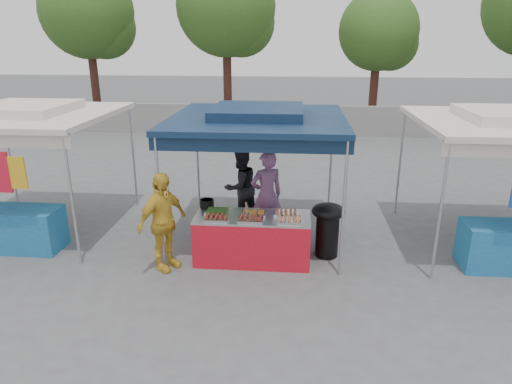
# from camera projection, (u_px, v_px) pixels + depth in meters

# --- Properties ---
(ground_plane) EXTENTS (80.00, 80.00, 0.00)m
(ground_plane) POSITION_uv_depth(u_px,v_px,m) (253.00, 258.00, 8.24)
(ground_plane) COLOR #545556
(back_wall) EXTENTS (40.00, 0.25, 1.20)m
(back_wall) POSITION_uv_depth(u_px,v_px,m) (279.00, 120.00, 18.42)
(back_wall) COLOR slate
(back_wall) RESTS_ON ground_plane
(main_canopy) EXTENTS (3.20, 3.20, 2.57)m
(main_canopy) POSITION_uv_depth(u_px,v_px,m) (258.00, 118.00, 8.39)
(main_canopy) COLOR #B0B1B7
(main_canopy) RESTS_ON ground_plane
(neighbor_stall_left) EXTENTS (3.20, 3.20, 2.57)m
(neighbor_stall_left) POSITION_uv_depth(u_px,v_px,m) (20.00, 158.00, 8.64)
(neighbor_stall_left) COLOR #B0B1B7
(neighbor_stall_left) RESTS_ON ground_plane
(tree_0) EXTENTS (3.94, 3.94, 6.78)m
(tree_0) POSITION_uv_depth(u_px,v_px,m) (91.00, 16.00, 19.53)
(tree_0) COLOR #3D1F17
(tree_0) RESTS_ON ground_plane
(tree_1) EXTENTS (4.09, 4.09, 7.03)m
(tree_1) POSITION_uv_depth(u_px,v_px,m) (230.00, 11.00, 18.81)
(tree_1) COLOR #3D1F17
(tree_1) RESTS_ON ground_plane
(tree_2) EXTENTS (3.39, 3.31, 5.69)m
(tree_2) POSITION_uv_depth(u_px,v_px,m) (381.00, 34.00, 19.16)
(tree_2) COLOR #3D1F17
(tree_2) RESTS_ON ground_plane
(vendor_table) EXTENTS (2.00, 0.80, 0.85)m
(vendor_table) POSITION_uv_depth(u_px,v_px,m) (253.00, 238.00, 8.01)
(vendor_table) COLOR #B61020
(vendor_table) RESTS_ON ground_plane
(food_tray_fl) EXTENTS (0.42, 0.30, 0.07)m
(food_tray_fl) POSITION_uv_depth(u_px,v_px,m) (217.00, 218.00, 7.69)
(food_tray_fl) COLOR #BCBCC0
(food_tray_fl) RESTS_ON vendor_table
(food_tray_fm) EXTENTS (0.42, 0.30, 0.07)m
(food_tray_fm) POSITION_uv_depth(u_px,v_px,m) (251.00, 219.00, 7.64)
(food_tray_fm) COLOR #BCBCC0
(food_tray_fm) RESTS_ON vendor_table
(food_tray_fr) EXTENTS (0.42, 0.30, 0.07)m
(food_tray_fr) POSITION_uv_depth(u_px,v_px,m) (290.00, 220.00, 7.60)
(food_tray_fr) COLOR #BCBCC0
(food_tray_fr) RESTS_ON vendor_table
(food_tray_bl) EXTENTS (0.42, 0.30, 0.07)m
(food_tray_bl) POSITION_uv_depth(u_px,v_px,m) (217.00, 211.00, 7.98)
(food_tray_bl) COLOR #BCBCC0
(food_tray_bl) RESTS_ON vendor_table
(food_tray_bm) EXTENTS (0.42, 0.30, 0.07)m
(food_tray_bm) POSITION_uv_depth(u_px,v_px,m) (254.00, 213.00, 7.92)
(food_tray_bm) COLOR #BCBCC0
(food_tray_bm) RESTS_ON vendor_table
(food_tray_br) EXTENTS (0.42, 0.30, 0.07)m
(food_tray_br) POSITION_uv_depth(u_px,v_px,m) (286.00, 213.00, 7.91)
(food_tray_br) COLOR #BCBCC0
(food_tray_br) RESTS_ON vendor_table
(cooking_pot) EXTENTS (0.25, 0.25, 0.15)m
(cooking_pot) POSITION_uv_depth(u_px,v_px,m) (207.00, 203.00, 8.25)
(cooking_pot) COLOR black
(cooking_pot) RESTS_ON vendor_table
(skewer_cup) EXTENTS (0.08, 0.08, 0.10)m
(skewer_cup) POSITION_uv_depth(u_px,v_px,m) (246.00, 215.00, 7.76)
(skewer_cup) COLOR #B0B1B7
(skewer_cup) RESTS_ON vendor_table
(wok_burner) EXTENTS (0.59, 0.59, 1.00)m
(wok_burner) POSITION_uv_depth(u_px,v_px,m) (328.00, 225.00, 8.15)
(wok_burner) COLOR black
(wok_burner) RESTS_ON ground_plane
(crate_left) EXTENTS (0.52, 0.37, 0.31)m
(crate_left) POSITION_uv_depth(u_px,v_px,m) (234.00, 237.00, 8.70)
(crate_left) COLOR #123E98
(crate_left) RESTS_ON ground_plane
(crate_right) EXTENTS (0.51, 0.36, 0.31)m
(crate_right) POSITION_uv_depth(u_px,v_px,m) (279.00, 239.00, 8.62)
(crate_right) COLOR #123E98
(crate_right) RESTS_ON ground_plane
(crate_stacked) EXTENTS (0.49, 0.34, 0.29)m
(crate_stacked) POSITION_uv_depth(u_px,v_px,m) (279.00, 225.00, 8.52)
(crate_stacked) COLOR #123E98
(crate_stacked) RESTS_ON crate_right
(vendor_woman) EXTENTS (0.76, 0.65, 1.76)m
(vendor_woman) POSITION_uv_depth(u_px,v_px,m) (267.00, 196.00, 8.79)
(vendor_woman) COLOR #81527B
(vendor_woman) RESTS_ON ground_plane
(helper_man) EXTENTS (0.99, 0.99, 1.62)m
(helper_man) POSITION_uv_depth(u_px,v_px,m) (241.00, 187.00, 9.53)
(helper_man) COLOR black
(helper_man) RESTS_ON ground_plane
(customer_person) EXTENTS (0.89, 1.07, 1.71)m
(customer_person) POSITION_uv_depth(u_px,v_px,m) (163.00, 222.00, 7.60)
(customer_person) COLOR gold
(customer_person) RESTS_ON ground_plane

